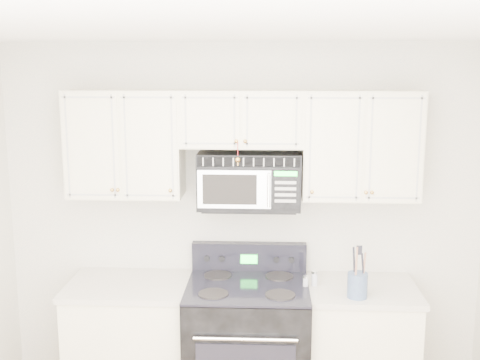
{
  "coord_description": "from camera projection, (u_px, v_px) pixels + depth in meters",
  "views": [
    {
      "loc": [
        0.19,
        -2.57,
        2.45
      ],
      "look_at": [
        0.0,
        1.3,
        1.7
      ],
      "focal_mm": 45.0,
      "sensor_mm": 36.0,
      "label": 1
    }
  ],
  "objects": [
    {
      "name": "room",
      "position": [
        226.0,
        319.0,
        2.74
      ],
      "size": [
        3.51,
        3.51,
        2.61
      ],
      "color": "olive",
      "rests_on": "ground"
    },
    {
      "name": "base_cabinet_left",
      "position": [
        131.0,
        347.0,
        4.36
      ],
      "size": [
        0.86,
        0.65,
        0.92
      ],
      "color": "beige",
      "rests_on": "ground"
    },
    {
      "name": "base_cabinet_right",
      "position": [
        353.0,
        352.0,
        4.28
      ],
      "size": [
        0.86,
        0.65,
        0.92
      ],
      "color": "beige",
      "rests_on": "ground"
    },
    {
      "name": "range",
      "position": [
        247.0,
        345.0,
        4.26
      ],
      "size": [
        0.85,
        0.77,
        1.14
      ],
      "color": "black",
      "rests_on": "ground"
    },
    {
      "name": "upper_cabinets",
      "position": [
        242.0,
        139.0,
        4.18
      ],
      "size": [
        2.44,
        0.37,
        0.75
      ],
      "color": "beige",
      "rests_on": "ground"
    },
    {
      "name": "microwave",
      "position": [
        249.0,
        180.0,
        4.21
      ],
      "size": [
        0.71,
        0.41,
        0.39
      ],
      "color": "black",
      "rests_on": "ground"
    },
    {
      "name": "utensil_crock",
      "position": [
        357.0,
        284.0,
        3.98
      ],
      "size": [
        0.13,
        0.13,
        0.36
      ],
      "color": "#456682",
      "rests_on": "base_cabinet_right"
    },
    {
      "name": "shaker_salt",
      "position": [
        306.0,
        282.0,
        4.15
      ],
      "size": [
        0.04,
        0.04,
        0.09
      ],
      "color": "#B0AFBE",
      "rests_on": "base_cabinet_right"
    },
    {
      "name": "shaker_pepper",
      "position": [
        315.0,
        278.0,
        4.2
      ],
      "size": [
        0.05,
        0.05,
        0.11
      ],
      "color": "#B0AFBE",
      "rests_on": "base_cabinet_right"
    }
  ]
}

